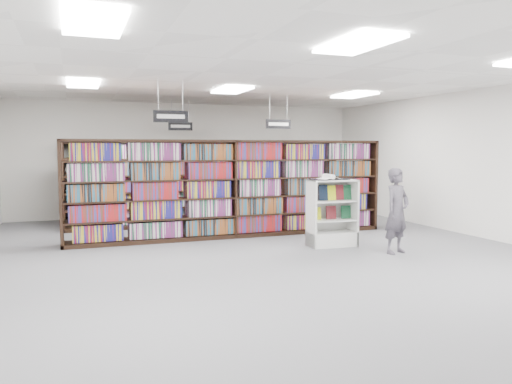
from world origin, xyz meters
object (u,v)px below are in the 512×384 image
object	(u,v)px
bookshelf_row_near	(232,189)
open_book	(329,178)
shopper	(397,211)
endcap_display	(331,223)

from	to	relation	value
bookshelf_row_near	open_book	size ratio (longest dim) A/B	10.00
bookshelf_row_near	shopper	distance (m)	3.56
shopper	bookshelf_row_near	bearing A→B (deg)	111.83
open_book	shopper	bearing A→B (deg)	-51.07
open_book	shopper	world-z (taller)	shopper
open_book	endcap_display	bearing A→B (deg)	23.24
shopper	open_book	bearing A→B (deg)	111.71
bookshelf_row_near	open_book	world-z (taller)	bookshelf_row_near
endcap_display	bookshelf_row_near	bearing A→B (deg)	135.27
bookshelf_row_near	open_book	distance (m)	2.25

